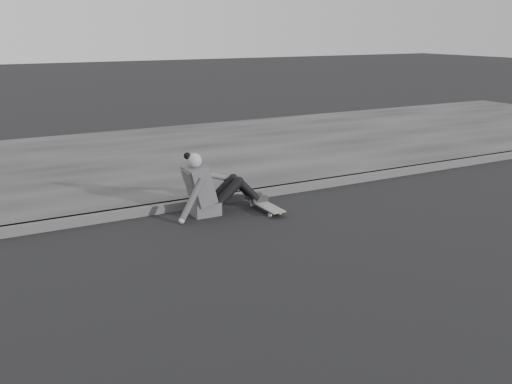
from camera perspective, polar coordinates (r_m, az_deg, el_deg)
ground at (r=6.39m, az=10.16°, el=-6.49°), size 80.00×80.00×0.00m
curb at (r=8.41m, az=-0.77°, el=-0.27°), size 24.00×0.16×0.12m
sidewalk at (r=11.09m, az=-8.08°, el=3.58°), size 24.00×6.00×0.12m
skateboard at (r=7.86m, az=0.94°, el=-1.38°), size 0.20×0.78×0.09m
seated_woman at (r=7.67m, az=-4.74°, el=0.39°), size 1.38×0.46×0.88m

